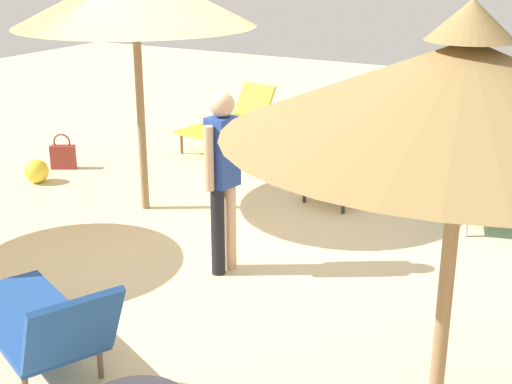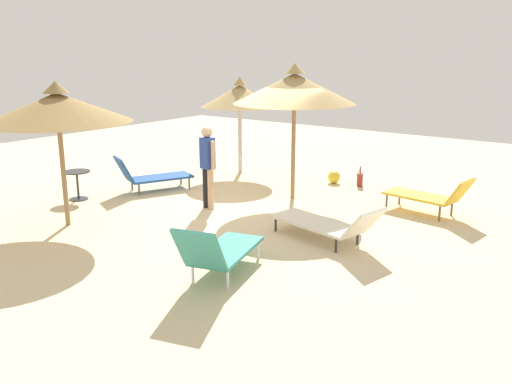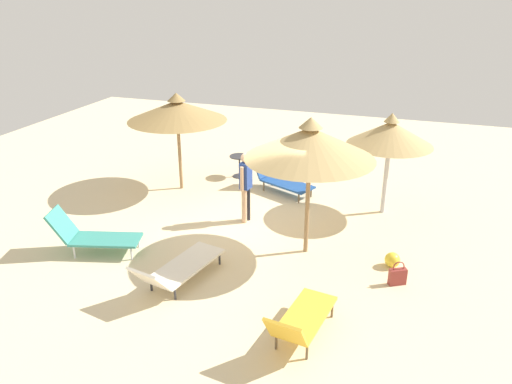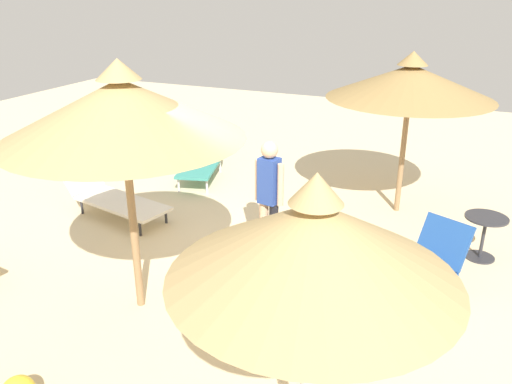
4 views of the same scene
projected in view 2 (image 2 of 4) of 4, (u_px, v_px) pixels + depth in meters
ground at (243, 208)px, 11.66m from camera, size 24.00×24.00×0.10m
parasol_umbrella_near_right at (294, 88)px, 11.65m from camera, size 2.68×2.68×3.00m
parasol_umbrella_center at (57, 108)px, 9.83m from camera, size 2.70×2.70×2.74m
parasol_umbrella_far_left at (240, 96)px, 14.33m from camera, size 2.08×2.08×2.59m
lounge_chair_edge at (150, 175)px, 12.82m from camera, size 1.89×1.33×0.89m
lounge_chair_back at (327, 223)px, 9.42m from camera, size 1.12×2.24×0.79m
lounge_chair_far_right at (430, 195)px, 10.96m from camera, size 0.87×1.81×0.86m
lounge_chair_near_left at (219, 250)px, 7.90m from camera, size 1.98×1.13×0.99m
person_standing_front at (208, 162)px, 11.25m from camera, size 0.26×0.45×1.76m
handbag at (360, 178)px, 13.38m from camera, size 0.36×0.28×0.50m
side_table_round at (77, 180)px, 12.07m from camera, size 0.59×0.59×0.65m
beach_ball at (334, 177)px, 13.64m from camera, size 0.32×0.32×0.32m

